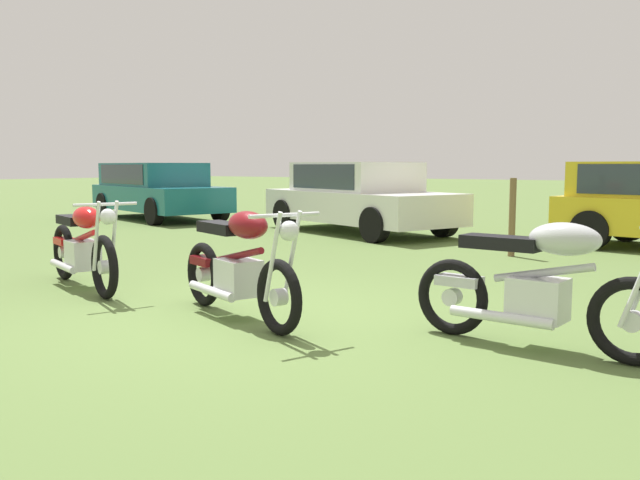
# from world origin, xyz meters

# --- Properties ---
(ground_plane) EXTENTS (120.00, 120.00, 0.00)m
(ground_plane) POSITION_xyz_m (0.00, 0.00, 0.00)
(ground_plane) COLOR #567038
(motorcycle_red) EXTENTS (2.05, 1.00, 1.02)m
(motorcycle_red) POSITION_xyz_m (-2.47, 0.06, 0.48)
(motorcycle_red) COLOR black
(motorcycle_red) RESTS_ON ground
(motorcycle_maroon) EXTENTS (1.93, 0.99, 1.02)m
(motorcycle_maroon) POSITION_xyz_m (-0.04, -0.11, 0.49)
(motorcycle_maroon) COLOR black
(motorcycle_maroon) RESTS_ON ground
(motorcycle_silver) EXTENTS (1.99, 0.64, 1.02)m
(motorcycle_silver) POSITION_xyz_m (2.45, 0.39, 0.48)
(motorcycle_silver) COLOR black
(motorcycle_silver) RESTS_ON ground
(car_teal) EXTENTS (4.89, 3.14, 1.43)m
(car_teal) POSITION_xyz_m (-9.38, 7.41, 0.84)
(car_teal) COLOR #19606B
(car_teal) RESTS_ON ground
(car_white) EXTENTS (4.82, 3.32, 1.43)m
(car_white) POSITION_xyz_m (-3.19, 7.18, 0.80)
(car_white) COLOR silver
(car_white) RESTS_ON ground
(fence_post_wooden) EXTENTS (0.10, 0.10, 1.18)m
(fence_post_wooden) POSITION_xyz_m (0.59, 5.40, 0.59)
(fence_post_wooden) COLOR brown
(fence_post_wooden) RESTS_ON ground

